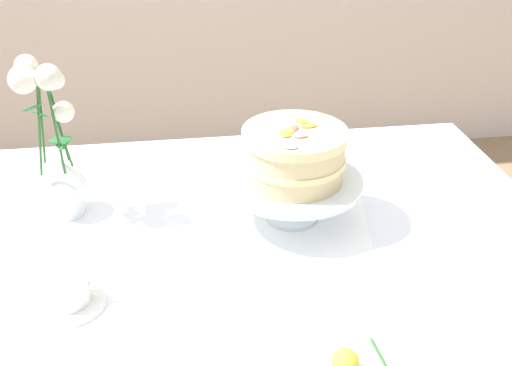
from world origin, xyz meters
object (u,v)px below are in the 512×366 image
at_px(layer_cake, 294,154).
at_px(flower_vase, 55,150).
at_px(teacup, 69,294).
at_px(dining_table, 232,283).
at_px(cake_stand, 293,186).
at_px(fallen_rose, 347,362).

relative_size(layer_cake, flower_vase, 0.61).
height_order(layer_cake, teacup, layer_cake).
relative_size(dining_table, layer_cake, 6.55).
xyz_separation_m(cake_stand, layer_cake, (-0.00, -0.00, 0.07)).
distance_m(dining_table, teacup, 0.34).
height_order(cake_stand, teacup, cake_stand).
height_order(layer_cake, flower_vase, flower_vase).
height_order(dining_table, fallen_rose, fallen_rose).
distance_m(teacup, fallen_rose, 0.49).
xyz_separation_m(layer_cake, fallen_rose, (-0.00, -0.43, -0.14)).
relative_size(cake_stand, teacup, 2.28).
relative_size(teacup, fallen_rose, 1.15).
bearing_deg(dining_table, teacup, -156.35).
bearing_deg(flower_vase, teacup, -81.35).
relative_size(layer_cake, fallen_rose, 1.93).
xyz_separation_m(dining_table, fallen_rose, (0.14, -0.35, 0.11)).
bearing_deg(fallen_rose, layer_cake, 89.84).
xyz_separation_m(layer_cake, flower_vase, (-0.48, 0.09, -0.00)).
bearing_deg(dining_table, cake_stand, 31.41).
xyz_separation_m(dining_table, flower_vase, (-0.34, 0.18, 0.24)).
distance_m(flower_vase, fallen_rose, 0.73).
bearing_deg(fallen_rose, dining_table, 111.85).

